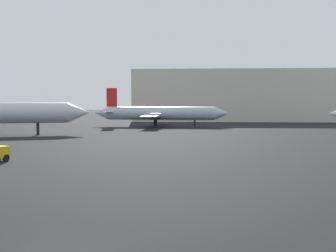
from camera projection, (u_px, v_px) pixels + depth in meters
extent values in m
cone|color=silver|center=(79.00, 113.00, 69.20)|extent=(4.40, 4.20, 3.22)
cube|color=black|center=(38.00, 129.00, 67.71)|extent=(0.56, 0.56, 1.87)
cylinder|color=#B2BCCC|center=(161.00, 113.00, 91.05)|extent=(22.40, 3.64, 2.78)
cone|color=#B2BCCC|center=(222.00, 113.00, 89.63)|extent=(3.16, 2.89, 2.78)
cone|color=#B2BCCC|center=(102.00, 113.00, 92.46)|extent=(3.16, 2.89, 2.78)
cube|color=#B2BCCC|center=(155.00, 115.00, 91.19)|extent=(3.85, 21.85, 0.17)
cube|color=#B2BCCC|center=(110.00, 112.00, 92.24)|extent=(1.91, 5.95, 0.11)
cube|color=red|center=(112.00, 97.00, 92.03)|extent=(2.25, 0.30, 3.91)
cylinder|color=#4C4C54|center=(161.00, 115.00, 95.22)|extent=(2.15, 1.34, 1.26)
cylinder|color=#4C4C54|center=(156.00, 116.00, 87.03)|extent=(2.15, 1.34, 1.26)
cube|color=black|center=(195.00, 123.00, 90.36)|extent=(0.36, 0.36, 1.46)
cube|color=black|center=(156.00, 123.00, 92.67)|extent=(0.36, 0.36, 1.46)
cube|color=black|center=(154.00, 124.00, 89.89)|extent=(0.36, 0.36, 1.46)
cylinder|color=black|center=(6.00, 158.00, 37.17)|extent=(0.49, 0.61, 0.60)
cube|color=beige|center=(245.00, 96.00, 123.07)|extent=(61.31, 22.46, 13.90)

